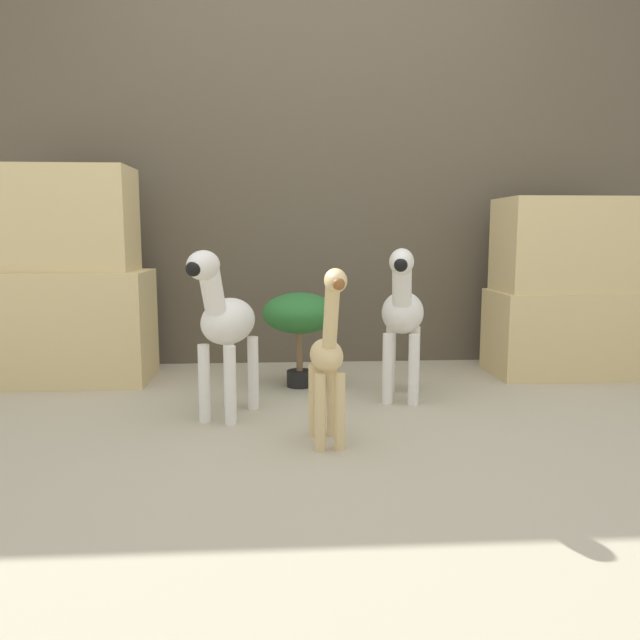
# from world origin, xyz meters

# --- Properties ---
(ground_plane) EXTENTS (14.00, 14.00, 0.00)m
(ground_plane) POSITION_xyz_m (0.00, 0.00, 0.00)
(ground_plane) COLOR #B2A88E
(wall_back) EXTENTS (6.40, 0.08, 2.20)m
(wall_back) POSITION_xyz_m (0.00, 1.56, 1.10)
(wall_back) COLOR brown
(wall_back) RESTS_ON ground_plane
(rock_pillar_left) EXTENTS (0.74, 0.44, 1.09)m
(rock_pillar_left) POSITION_xyz_m (-1.28, 1.12, 0.49)
(rock_pillar_left) COLOR #DBC184
(rock_pillar_left) RESTS_ON ground_plane
(rock_pillar_right) EXTENTS (0.74, 0.44, 0.95)m
(rock_pillar_right) POSITION_xyz_m (1.28, 1.12, 0.46)
(rock_pillar_right) COLOR #DBC184
(rock_pillar_right) RESTS_ON ground_plane
(zebra_right) EXTENTS (0.26, 0.49, 0.70)m
(zebra_right) POSITION_xyz_m (0.32, 0.65, 0.41)
(zebra_right) COLOR white
(zebra_right) RESTS_ON ground_plane
(zebra_left) EXTENTS (0.30, 0.49, 0.70)m
(zebra_left) POSITION_xyz_m (-0.46, 0.42, 0.41)
(zebra_left) COLOR white
(zebra_left) RESTS_ON ground_plane
(giraffe_figurine) EXTENTS (0.14, 0.38, 0.65)m
(giraffe_figurine) POSITION_xyz_m (-0.07, 0.04, 0.33)
(giraffe_figurine) COLOR #E0C184
(giraffe_figurine) RESTS_ON ground_plane
(potted_palm_front) EXTENTS (0.37, 0.37, 0.47)m
(potted_palm_front) POSITION_xyz_m (-0.14, 0.93, 0.35)
(potted_palm_front) COLOR black
(potted_palm_front) RESTS_ON ground_plane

